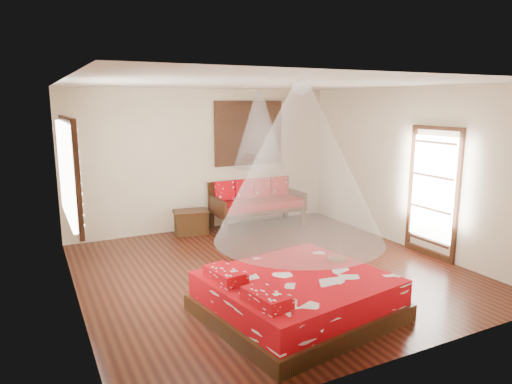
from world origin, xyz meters
The scene contains 10 objects.
room centered at (0.00, 0.00, 1.40)m, with size 5.54×5.54×2.84m.
bed centered at (-0.44, -1.48, 0.25)m, with size 2.35×2.19×0.64m.
daybed centered at (0.97, 2.39, 0.52)m, with size 1.88×0.84×0.96m.
storage_chest centered at (-0.42, 2.45, 0.23)m, with size 0.73×0.59×0.46m.
shutter_panel centered at (0.97, 2.72, 1.90)m, with size 1.52×0.06×1.32m.
window_left centered at (-2.71, 0.20, 1.70)m, with size 0.10×1.74×1.34m.
glazed_door centered at (2.72, -0.60, 1.07)m, with size 0.08×1.02×2.16m.
wine_tray centered at (0.33, -1.22, 0.55)m, with size 0.25×0.25×0.20m.
mosquito_net_main centered at (-0.42, -1.47, 1.85)m, with size 1.98×1.98×1.80m, color white.
mosquito_net_daybed centered at (0.97, 2.25, 2.00)m, with size 1.03×1.03×1.50m, color white.
Camera 1 is at (-3.19, -5.83, 2.54)m, focal length 32.00 mm.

